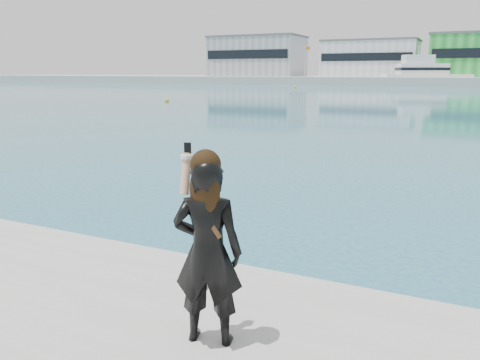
% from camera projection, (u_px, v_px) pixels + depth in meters
% --- Properties ---
extents(far_quay, '(320.00, 40.00, 2.00)m').
position_uv_depth(far_quay, '(458.00, 81.00, 119.50)').
color(far_quay, '#9E9E99').
rests_on(far_quay, ground).
extents(warehouse_grey_left, '(26.52, 16.36, 11.50)m').
position_uv_depth(warehouse_grey_left, '(257.00, 56.00, 138.98)').
color(warehouse_grey_left, gray).
rests_on(warehouse_grey_left, far_quay).
extents(warehouse_white, '(24.48, 15.35, 9.50)m').
position_uv_depth(warehouse_white, '(370.00, 58.00, 125.53)').
color(warehouse_white, silver).
rests_on(warehouse_white, far_quay).
extents(flagpole_left, '(1.28, 0.16, 8.00)m').
position_uv_depth(flagpole_left, '(306.00, 59.00, 126.02)').
color(flagpole_left, silver).
rests_on(flagpole_left, far_quay).
extents(motor_yacht, '(20.60, 13.31, 9.37)m').
position_uv_depth(motor_yacht, '(424.00, 74.00, 110.55)').
color(motor_yacht, white).
rests_on(motor_yacht, ground).
extents(buoy_far, '(0.50, 0.50, 0.50)m').
position_uv_depth(buoy_far, '(295.00, 88.00, 95.69)').
color(buoy_far, '#F3B00C').
rests_on(buoy_far, ground).
extents(buoy_extra, '(0.50, 0.50, 0.50)m').
position_uv_depth(buoy_extra, '(167.00, 102.00, 52.32)').
color(buoy_extra, '#F3B00C').
rests_on(buoy_extra, ground).
extents(woman, '(0.74, 0.58, 1.88)m').
position_uv_depth(woman, '(207.00, 247.00, 4.28)').
color(woman, black).
rests_on(woman, near_quay).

